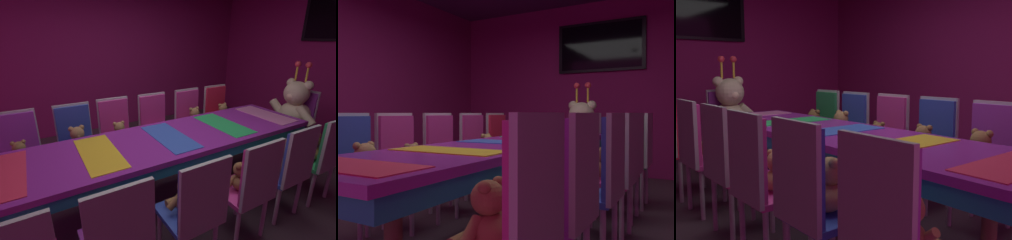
{
  "view_description": "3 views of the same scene",
  "coord_description": "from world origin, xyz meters",
  "views": [
    {
      "loc": [
        1.98,
        -1.16,
        1.75
      ],
      "look_at": [
        0.08,
        -0.07,
        0.96
      ],
      "focal_mm": 25.51,
      "sensor_mm": 36.0,
      "label": 1
    },
    {
      "loc": [
        1.42,
        -2.52,
        0.98
      ],
      "look_at": [
        -0.07,
        0.15,
        0.92
      ],
      "focal_mm": 37.37,
      "sensor_mm": 36.0,
      "label": 2
    },
    {
      "loc": [
        -1.95,
        -2.41,
        1.23
      ],
      "look_at": [
        -0.18,
        -0.29,
        0.87
      ],
      "focal_mm": 41.13,
      "sensor_mm": 36.0,
      "label": 3
    }
  ],
  "objects": [
    {
      "name": "teddy_left_5",
      "position": [
        -0.71,
        1.39,
        0.58
      ],
      "size": [
        0.23,
        0.29,
        0.28
      ],
      "color": "#9E7247",
      "rests_on": "chair_left_5"
    },
    {
      "name": "chair_left_2",
      "position": [
        -0.88,
        -0.3,
        0.6
      ],
      "size": [
        0.42,
        0.41,
        0.98
      ],
      "color": "#CC338C",
      "rests_on": "ground_plane"
    },
    {
      "name": "chair_left_4",
      "position": [
        -0.85,
        0.84,
        0.6
      ],
      "size": [
        0.42,
        0.41,
        0.98
      ],
      "color": "#CC338C",
      "rests_on": "ground_plane"
    },
    {
      "name": "chair_right_2",
      "position": [
        0.88,
        -0.28,
        0.6
      ],
      "size": [
        0.42,
        0.41,
        0.98
      ],
      "rotation": [
        0.0,
        0.0,
        3.14
      ],
      "color": "#2D47B2",
      "rests_on": "ground_plane"
    },
    {
      "name": "chair_right_4",
      "position": [
        0.85,
        0.83,
        0.6
      ],
      "size": [
        0.42,
        0.41,
        0.98
      ],
      "rotation": [
        0.0,
        0.0,
        3.14
      ],
      "color": "#2D47B2",
      "rests_on": "ground_plane"
    },
    {
      "name": "teddy_right_1",
      "position": [
        0.71,
        -0.86,
        0.6
      ],
      "size": [
        0.26,
        0.34,
        0.32
      ],
      "rotation": [
        0.0,
        0.0,
        3.14
      ],
      "color": "olive",
      "rests_on": "chair_right_1"
    },
    {
      "name": "banquet_table",
      "position": [
        0.0,
        0.0,
        0.66
      ],
      "size": [
        0.9,
        3.46,
        0.75
      ],
      "color": "purple",
      "rests_on": "ground_plane"
    },
    {
      "name": "teddy_left_1",
      "position": [
        -0.7,
        -0.81,
        0.59
      ],
      "size": [
        0.26,
        0.34,
        0.32
      ],
      "color": "#9E7247",
      "rests_on": "chair_left_1"
    },
    {
      "name": "teddy_left_4",
      "position": [
        -0.71,
        0.84,
        0.58
      ],
      "size": [
        0.24,
        0.31,
        0.29
      ],
      "color": "#9E7247",
      "rests_on": "chair_left_4"
    },
    {
      "name": "teddy_right_4",
      "position": [
        0.7,
        0.83,
        0.6
      ],
      "size": [
        0.27,
        0.35,
        0.33
      ],
      "rotation": [
        0.0,
        0.0,
        3.14
      ],
      "color": "#9E7247",
      "rests_on": "chair_right_4"
    },
    {
      "name": "chair_right_3",
      "position": [
        0.88,
        0.28,
        0.6
      ],
      "size": [
        0.42,
        0.41,
        0.98
      ],
      "rotation": [
        0.0,
        0.0,
        3.14
      ],
      "color": "#CC338C",
      "rests_on": "ground_plane"
    },
    {
      "name": "chair_left_1",
      "position": [
        -0.85,
        -0.81,
        0.6
      ],
      "size": [
        0.42,
        0.41,
        0.98
      ],
      "color": "#2D47B2",
      "rests_on": "ground_plane"
    },
    {
      "name": "throne_chair",
      "position": [
        0.0,
        2.28,
        0.6
      ],
      "size": [
        0.41,
        0.42,
        0.98
      ],
      "rotation": [
        0.0,
        0.0,
        -1.57
      ],
      "color": "purple",
      "rests_on": "ground_plane"
    },
    {
      "name": "teddy_right_3",
      "position": [
        0.74,
        0.28,
        0.57
      ],
      "size": [
        0.22,
        0.28,
        0.26
      ],
      "rotation": [
        0.0,
        0.0,
        3.14
      ],
      "color": "brown",
      "rests_on": "chair_right_3"
    },
    {
      "name": "teddy_left_0",
      "position": [
        -0.72,
        -1.39,
        0.57
      ],
      "size": [
        0.21,
        0.27,
        0.26
      ],
      "color": "olive",
      "rests_on": "chair_left_0"
    },
    {
      "name": "teddy_right_2",
      "position": [
        0.74,
        -0.28,
        0.58
      ],
      "size": [
        0.24,
        0.31,
        0.3
      ],
      "rotation": [
        0.0,
        0.0,
        3.14
      ],
      "color": "olive",
      "rests_on": "chair_right_2"
    },
    {
      "name": "teddy_right_5",
      "position": [
        0.72,
        1.36,
        0.59
      ],
      "size": [
        0.25,
        0.32,
        0.3
      ],
      "rotation": [
        0.0,
        0.0,
        3.14
      ],
      "color": "brown",
      "rests_on": "chair_right_5"
    },
    {
      "name": "chair_left_0",
      "position": [
        -0.87,
        -1.39,
        0.6
      ],
      "size": [
        0.42,
        0.41,
        0.98
      ],
      "color": "purple",
      "rests_on": "ground_plane"
    },
    {
      "name": "ground_plane",
      "position": [
        0.0,
        0.0,
        0.0
      ],
      "size": [
        7.9,
        7.9,
        0.0
      ],
      "primitive_type": "plane",
      "color": "#3F2D38"
    },
    {
      "name": "chair_left_5",
      "position": [
        -0.85,
        1.39,
        0.6
      ],
      "size": [
        0.42,
        0.41,
        0.98
      ],
      "color": "red",
      "rests_on": "ground_plane"
    },
    {
      "name": "chair_right_1",
      "position": [
        0.85,
        -0.86,
        0.6
      ],
      "size": [
        0.42,
        0.41,
        0.98
      ],
      "rotation": [
        0.0,
        0.0,
        3.14
      ],
      "color": "purple",
      "rests_on": "ground_plane"
    },
    {
      "name": "king_teddy_bear",
      "position": [
        0.0,
        2.1,
        0.76
      ],
      "size": [
        0.73,
        0.57,
        0.94
      ],
      "rotation": [
        0.0,
        0.0,
        -1.57
      ],
      "color": "beige",
      "rests_on": "throne_chair"
    },
    {
      "name": "wall_left",
      "position": [
        -2.6,
        0.0,
        1.4
      ],
      "size": [
        0.12,
        6.4,
        2.8
      ],
      "primitive_type": "cube",
      "color": "#8C1959",
      "rests_on": "ground_plane"
    },
    {
      "name": "chair_right_5",
      "position": [
        0.87,
        1.36,
        0.6
      ],
      "size": [
        0.42,
        0.41,
        0.98
      ],
      "rotation": [
        0.0,
        0.0,
        3.14
      ],
      "color": "#268C4C",
      "rests_on": "ground_plane"
    },
    {
      "name": "teddy_left_2",
      "position": [
        -0.74,
        -0.3,
        0.57
      ],
      "size": [
        0.22,
        0.28,
        0.27
      ],
      "color": "#9E7247",
      "rests_on": "chair_left_2"
    },
    {
      "name": "chair_left_3",
      "position": [
        -0.85,
        0.25,
        0.6
      ],
      "size": [
        0.42,
        0.41,
        0.98
      ],
      "color": "#CC338C",
      "rests_on": "ground_plane"
    }
  ]
}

